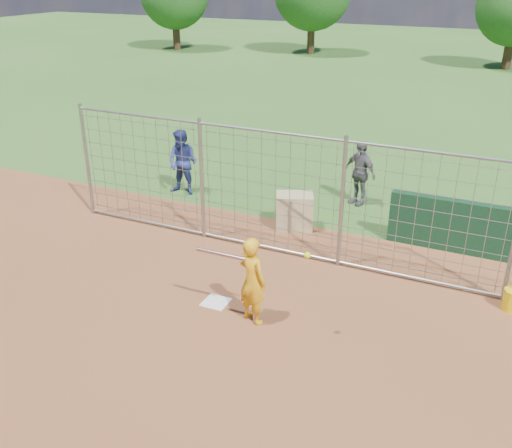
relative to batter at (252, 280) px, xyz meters
The scene contains 10 objects.
ground 1.17m from the batter, 153.07° to the left, with size 100.00×100.00×0.00m, color #2D591E.
infield_dirt 2.82m from the batter, 107.18° to the right, with size 18.00×18.00×0.00m, color brown.
home_plate 1.11m from the batter, 165.51° to the left, with size 0.43×0.43×0.02m, color silver.
dugout_wall 4.78m from the batter, 57.04° to the left, with size 2.60×0.20×1.10m, color #11381E.
batter is the anchor object (origin of this frame).
bystander_a 6.00m from the batter, 132.40° to the left, with size 0.80×0.63×1.65m, color navy.
bystander_b 5.67m from the batter, 88.42° to the left, with size 0.93×0.39×1.59m, color #545358.
equipment_bin 3.75m from the batter, 101.16° to the left, with size 0.80×0.55×0.80m, color tan.
equipment_in_play 0.59m from the batter, 114.81° to the right, with size 1.88×0.16×0.34m.
backstop_fence 2.59m from the batter, 108.42° to the left, with size 9.08×0.08×2.60m.
Camera 1 is at (4.21, -7.54, 5.36)m, focal length 40.00 mm.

